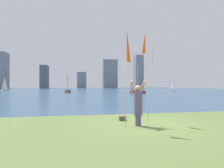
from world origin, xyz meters
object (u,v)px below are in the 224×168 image
sailboat_4 (138,92)px  sailboat_3 (5,83)px  kite_flag_left (128,47)px  sailboat_1 (67,91)px  sailboat_2 (173,86)px  person (138,104)px  bag (122,118)px  kite_flag_right (145,46)px

sailboat_4 → sailboat_3: bearing=145.1°
kite_flag_left → sailboat_1: 35.41m
sailboat_2 → kite_flag_left: bearing=-120.2°
person → sailboat_4: sailboat_4 is taller
kite_flag_left → sailboat_4: 31.37m
sailboat_2 → sailboat_3: sailboat_3 is taller
bag → sailboat_4: sailboat_4 is taller
sailboat_2 → sailboat_4: sailboat_4 is taller
bag → sailboat_1: size_ratio=0.08×
kite_flag_right → bag: bearing=149.0°
kite_flag_left → sailboat_2: 49.09m
kite_flag_left → sailboat_2: (24.64, 42.42, -1.73)m
kite_flag_right → sailboat_3: sailboat_3 is taller
bag → kite_flag_right: bearing=-31.0°
person → sailboat_3: 55.26m
sailboat_1 → sailboat_4: sailboat_4 is taller
person → sailboat_2: sailboat_2 is taller
sailboat_3 → sailboat_1: bearing=-42.7°
sailboat_2 → sailboat_1: bearing=-165.5°
kite_flag_left → kite_flag_right: (1.11, 1.16, 0.32)m
kite_flag_left → bag: (0.22, 1.70, -2.95)m
person → sailboat_2: size_ratio=0.50×
sailboat_2 → sailboat_4: 19.38m
kite_flag_right → sailboat_1: (-4.63, 33.97, -3.01)m
kite_flag_right → sailboat_1: size_ratio=0.99×
kite_flag_right → sailboat_2: kite_flag_right is taller
sailboat_1 → bag: bearing=-83.6°
kite_flag_right → kite_flag_left: bearing=-133.7°
kite_flag_left → sailboat_1: bearing=95.7°
kite_flag_left → bag: size_ratio=12.25×
person → sailboat_2: bearing=79.8°
sailboat_2 → bag: bearing=-121.0°
kite_flag_right → sailboat_3: (-22.14, 50.13, -1.30)m
sailboat_1 → kite_flag_right: bearing=-82.2°
kite_flag_right → bag: size_ratio=12.87×
sailboat_2 → sailboat_4: bearing=-138.4°
sailboat_2 → person: bearing=-119.8°
bag → sailboat_2: (24.42, 40.72, 1.23)m
sailboat_3 → sailboat_4: sailboat_4 is taller
person → kite_flag_left: (-0.56, -0.44, 2.16)m
sailboat_1 → person: bearing=-83.3°
kite_flag_right → sailboat_4: size_ratio=0.68×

